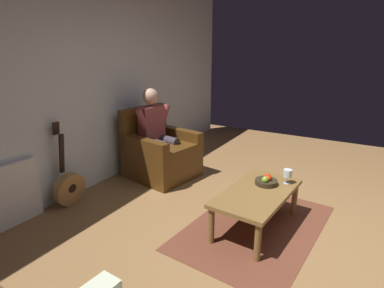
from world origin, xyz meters
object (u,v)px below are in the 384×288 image
person_seated (157,130)px  coffee_table (257,196)px  fruit_bowl (266,181)px  wine_glass_near (288,174)px  armchair (160,154)px  guitar (69,186)px

person_seated → coffee_table: (0.63, 1.69, -0.32)m
fruit_bowl → wine_glass_near: bearing=127.7°
wine_glass_near → fruit_bowl: size_ratio=0.67×
person_seated → wine_glass_near: size_ratio=8.04×
person_seated → fruit_bowl: (0.44, 1.71, -0.22)m
armchair → coffee_table: size_ratio=0.86×
armchair → person_seated: person_seated is taller
person_seated → fruit_bowl: size_ratio=5.36×
armchair → coffee_table: armchair is taller
guitar → armchair: bearing=162.1°
coffee_table → fruit_bowl: (-0.20, 0.03, 0.10)m
fruit_bowl → armchair: bearing=-104.4°
armchair → person_seated: size_ratio=0.79×
coffee_table → wine_glass_near: wine_glass_near is taller
wine_glass_near → fruit_bowl: (0.14, -0.18, -0.06)m
armchair → person_seated: bearing=-90.0°
armchair → wine_glass_near: (0.29, 1.85, 0.19)m
guitar → wine_glass_near: size_ratio=6.43×
coffee_table → wine_glass_near: 0.42m
coffee_table → wine_glass_near: size_ratio=7.32×
guitar → wine_glass_near: guitar is taller
coffee_table → guitar: 2.14m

